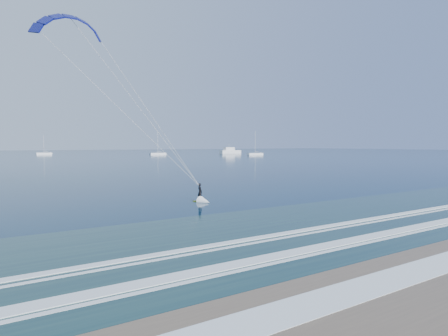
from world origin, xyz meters
TOP-DOWN VIEW (x-y plane):
  - kitesurfer_rig at (-8.46, 25.59)m, footprint 18.91×4.49m
  - motor_yacht at (132.77, 213.78)m, footprint 15.48×4.13m
  - sailboat_2 at (21.43, 254.30)m, footprint 8.81×2.40m
  - sailboat_3 at (77.65, 210.70)m, footprint 10.07×2.40m
  - sailboat_4 at (122.46, 173.02)m, footprint 10.45×2.40m

SIDE VIEW (x-z plane):
  - sailboat_2 at x=21.43m, z-range -5.30..6.67m
  - sailboat_3 at x=77.65m, z-range -6.09..7.48m
  - sailboat_4 at x=122.46m, z-range -6.27..7.66m
  - motor_yacht at x=132.77m, z-range -1.48..4.85m
  - kitesurfer_rig at x=-8.46m, z-range 0.36..18.72m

